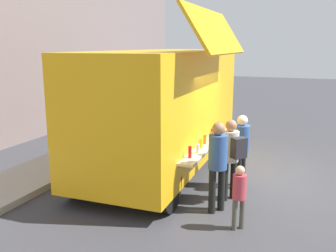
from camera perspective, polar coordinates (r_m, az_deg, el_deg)
ground_plane at (r=9.36m, az=13.55°, el=-7.87°), size 60.00×60.00×0.00m
food_truck_main at (r=9.59m, az=-0.33°, el=3.21°), size 6.55×3.08×3.96m
trash_bin at (r=14.38m, az=-2.82°, el=1.39°), size 0.60×0.60×0.91m
customer_front_ordering at (r=8.47m, az=11.16°, el=-2.90°), size 0.55×0.34×1.66m
customer_mid_with_backpack at (r=7.71m, az=9.69°, el=-3.93°), size 0.51×0.54×1.70m
customer_rear_waiting at (r=7.13m, az=7.62°, el=-5.06°), size 0.36×0.36×1.77m
child_near_queue at (r=6.63m, az=10.86°, el=-9.86°), size 0.24×0.24×1.17m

